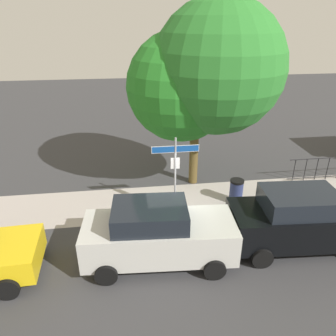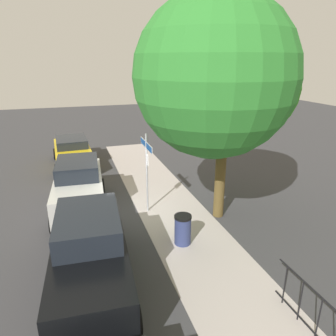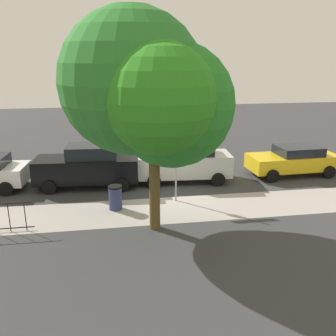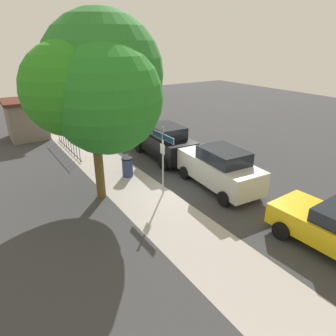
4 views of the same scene
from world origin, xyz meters
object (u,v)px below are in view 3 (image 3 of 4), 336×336
at_px(car_yellow, 294,160).
at_px(trash_bin, 115,197).
at_px(car_silver, 185,162).
at_px(street_sign, 176,153).
at_px(shade_tree, 146,93).
at_px(car_black, 88,166).

distance_m(car_yellow, trash_bin, 9.62).
relative_size(car_yellow, car_silver, 1.01).
bearing_deg(trash_bin, car_yellow, -161.39).
bearing_deg(street_sign, shade_tree, 55.60).
bearing_deg(car_yellow, car_black, -1.69).
relative_size(car_black, trash_bin, 4.89).
bearing_deg(street_sign, car_black, -32.78).
bearing_deg(car_silver, trash_bin, 44.55).
height_order(shade_tree, trash_bin, shade_tree).
distance_m(car_silver, car_black, 4.61).
xyz_separation_m(car_yellow, car_silver, (5.68, 0.11, 0.18)).
bearing_deg(shade_tree, trash_bin, -54.05).
distance_m(shade_tree, car_silver, 6.30).
xyz_separation_m(shade_tree, car_yellow, (-7.99, -4.63, -3.93)).
distance_m(car_silver, trash_bin, 4.56).
bearing_deg(car_silver, car_black, 4.65).
height_order(car_silver, car_black, car_black).
relative_size(shade_tree, car_black, 1.57).
xyz_separation_m(street_sign, car_yellow, (-6.58, -2.57, -1.32)).
bearing_deg(trash_bin, street_sign, -168.88).
bearing_deg(street_sign, car_yellow, -158.66).
xyz_separation_m(car_black, trash_bin, (-1.17, 2.89, -0.50)).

